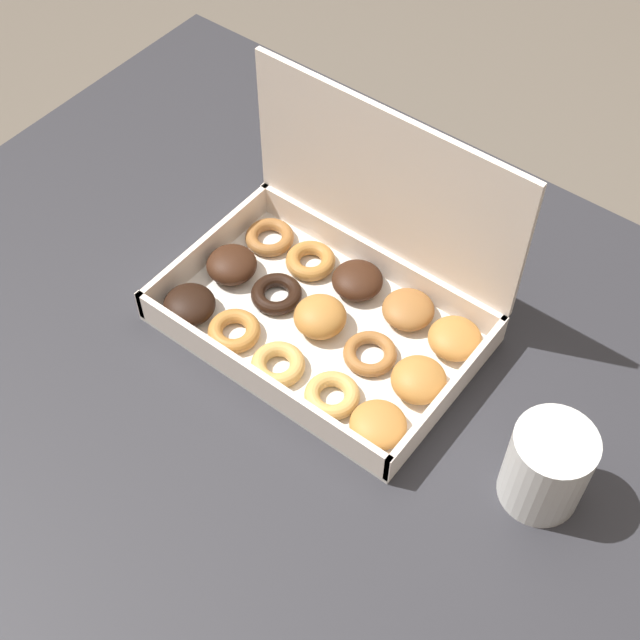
{
  "coord_description": "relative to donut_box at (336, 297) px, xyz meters",
  "views": [
    {
      "loc": [
        0.42,
        -0.49,
        1.67
      ],
      "look_at": [
        0.0,
        0.05,
        0.8
      ],
      "focal_mm": 50.0,
      "sensor_mm": 36.0,
      "label": 1
    }
  ],
  "objects": [
    {
      "name": "donut_box",
      "position": [
        0.0,
        0.0,
        0.0
      ],
      "size": [
        0.38,
        0.26,
        0.26
      ],
      "color": "silver",
      "rests_on": "dining_table"
    },
    {
      "name": "dining_table",
      "position": [
        -0.01,
        -0.08,
        -0.15
      ],
      "size": [
        1.18,
        0.94,
        0.78
      ],
      "color": "#2D2D33",
      "rests_on": "ground_plane"
    },
    {
      "name": "coffee_mug",
      "position": [
        0.32,
        -0.06,
        0.01
      ],
      "size": [
        0.09,
        0.09,
        0.11
      ],
      "color": "white",
      "rests_on": "dining_table"
    },
    {
      "name": "ground_plane",
      "position": [
        -0.01,
        -0.08,
        -0.82
      ],
      "size": [
        8.0,
        8.0,
        0.0
      ],
      "primitive_type": "plane",
      "color": "#6B6054"
    }
  ]
}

